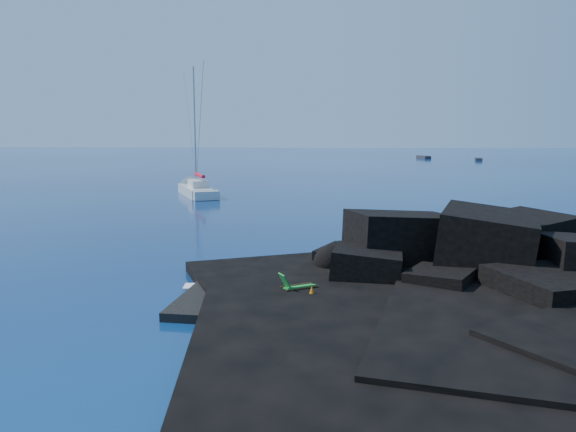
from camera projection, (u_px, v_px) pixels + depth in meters
name	position (u px, v px, depth m)	size (l,w,h in m)	color
ground	(174.00, 305.00, 22.82)	(400.00, 400.00, 0.00)	#031035
headland	(478.00, 289.00, 25.08)	(24.00, 24.00, 3.60)	black
beach	(285.00, 303.00, 23.07)	(8.50, 6.00, 0.70)	black
surf_foam	(301.00, 275.00, 27.48)	(10.00, 8.00, 0.06)	white
sailboat	(197.00, 195.00, 60.99)	(2.76, 13.16, 13.80)	silver
deck_chair	(300.00, 282.00, 23.08)	(1.52, 0.66, 1.04)	#1C7F2E
towel	(233.00, 300.00, 22.29)	(1.83, 0.87, 0.05)	white
sunbather	(233.00, 297.00, 22.27)	(1.61, 0.39, 0.21)	tan
marker_cone	(312.00, 293.00, 22.32)	(0.38, 0.38, 0.58)	#D26C0B
distant_boat_a	(424.00, 158.00, 138.33)	(1.59, 5.12, 0.68)	#28272C
distant_boat_b	(478.00, 161.00, 129.10)	(1.45, 4.65, 0.62)	#2A292F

